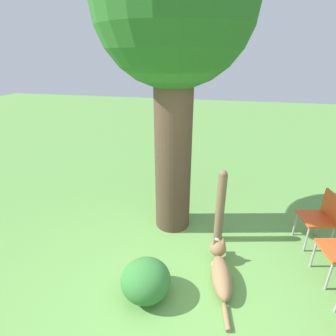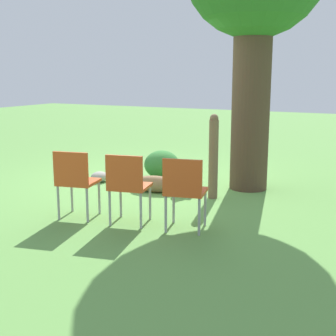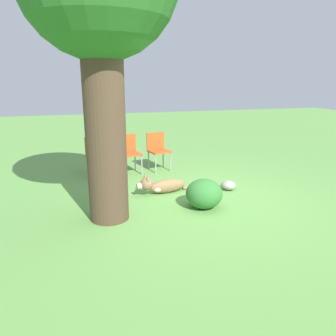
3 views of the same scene
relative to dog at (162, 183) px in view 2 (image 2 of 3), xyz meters
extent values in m
plane|color=#609947|center=(-0.53, -0.52, -0.15)|extent=(30.00, 30.00, 0.00)
cylinder|color=#4C3828|center=(-0.85, 1.06, 1.21)|extent=(0.57, 0.57, 2.71)
ellipsoid|color=olive|center=(0.02, -0.10, -0.02)|extent=(0.36, 0.74, 0.25)
ellipsoid|color=silver|center=(-0.01, 0.09, -0.03)|extent=(0.25, 0.28, 0.15)
sphere|color=olive|center=(-0.05, 0.31, 0.08)|extent=(0.26, 0.26, 0.23)
cylinder|color=silver|center=(-0.07, 0.44, 0.06)|extent=(0.11, 0.12, 0.10)
cone|color=olive|center=(-0.11, 0.30, 0.22)|extent=(0.07, 0.07, 0.10)
cone|color=olive|center=(0.01, 0.32, 0.22)|extent=(0.07, 0.07, 0.10)
cylinder|color=olive|center=(0.10, -0.58, -0.11)|extent=(0.11, 0.32, 0.06)
cylinder|color=brown|center=(-0.07, 0.79, 0.42)|extent=(0.13, 0.13, 1.12)
sphere|color=brown|center=(-0.07, 0.79, 1.00)|extent=(0.12, 0.12, 0.12)
cube|color=#D14C1E|center=(1.52, -0.36, 0.30)|extent=(0.50, 0.52, 0.04)
cube|color=#D14C1E|center=(1.71, -0.32, 0.51)|extent=(0.12, 0.44, 0.39)
cylinder|color=#99999E|center=(1.39, -0.58, 0.07)|extent=(0.03, 0.03, 0.43)
cylinder|color=#99999E|center=(1.31, -0.21, 0.07)|extent=(0.03, 0.03, 0.43)
cylinder|color=#99999E|center=(1.74, -0.51, 0.07)|extent=(0.03, 0.03, 0.43)
cylinder|color=#99999E|center=(1.66, -0.13, 0.07)|extent=(0.03, 0.03, 0.43)
cube|color=#D14C1E|center=(1.43, 0.33, 0.30)|extent=(0.50, 0.52, 0.04)
cube|color=#D14C1E|center=(1.62, 0.37, 0.51)|extent=(0.12, 0.44, 0.39)
cylinder|color=#99999E|center=(1.30, 0.10, 0.07)|extent=(0.03, 0.03, 0.43)
cylinder|color=#99999E|center=(1.22, 0.48, 0.07)|extent=(0.03, 0.03, 0.43)
cylinder|color=#99999E|center=(1.65, 0.18, 0.07)|extent=(0.03, 0.03, 0.43)
cylinder|color=#99999E|center=(1.57, 0.55, 0.07)|extent=(0.03, 0.03, 0.43)
cube|color=#D14C1E|center=(1.34, 1.02, 0.30)|extent=(0.50, 0.52, 0.04)
cube|color=#D14C1E|center=(1.53, 1.06, 0.51)|extent=(0.12, 0.44, 0.39)
cylinder|color=#99999E|center=(1.21, 0.79, 0.07)|extent=(0.03, 0.03, 0.43)
cylinder|color=#99999E|center=(1.12, 1.16, 0.07)|extent=(0.03, 0.03, 0.43)
cylinder|color=#99999E|center=(1.56, 0.87, 0.07)|extent=(0.03, 0.03, 0.43)
cylinder|color=#99999E|center=(1.48, 1.24, 0.07)|extent=(0.03, 0.03, 0.43)
ellipsoid|color=gray|center=(-0.16, -1.25, -0.06)|extent=(0.30, 0.27, 0.17)
ellipsoid|color=#337533|center=(-0.86, -0.46, 0.09)|extent=(0.60, 0.60, 0.48)
camera|label=1|loc=(-0.10, -2.66, 2.56)|focal=28.00mm
camera|label=2|loc=(6.00, 3.18, 1.62)|focal=50.00mm
camera|label=3|loc=(-5.48, 1.52, 1.89)|focal=35.00mm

